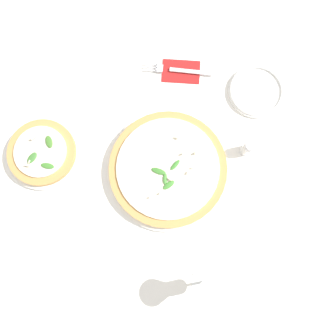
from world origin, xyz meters
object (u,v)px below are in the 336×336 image
(pizza_arugula_main, at_px, (168,169))
(shaker_pepper, at_px, (248,148))
(wine_glass, at_px, (211,289))
(fork, at_px, (178,70))
(side_plate_white, at_px, (256,91))
(pizza_personal_side, at_px, (42,153))

(pizza_arugula_main, xyz_separation_m, shaker_pepper, (-0.21, -0.10, 0.02))
(pizza_arugula_main, relative_size, wine_glass, 2.19)
(wine_glass, relative_size, shaker_pepper, 2.42)
(fork, height_order, side_plate_white, side_plate_white)
(wine_glass, xyz_separation_m, fork, (0.20, -0.59, -0.10))
(pizza_arugula_main, distance_m, shaker_pepper, 0.23)
(side_plate_white, distance_m, shaker_pepper, 0.19)
(fork, relative_size, shaker_pepper, 3.18)
(pizza_personal_side, relative_size, shaker_pepper, 3.19)
(pizza_arugula_main, bearing_deg, pizza_personal_side, 4.60)
(pizza_arugula_main, xyz_separation_m, fork, (0.03, -0.31, -0.01))
(pizza_arugula_main, distance_m, wine_glass, 0.34)
(fork, bearing_deg, side_plate_white, 170.12)
(pizza_arugula_main, xyz_separation_m, side_plate_white, (-0.21, -0.29, -0.01))
(pizza_arugula_main, xyz_separation_m, pizza_personal_side, (0.36, 0.03, -0.00))
(shaker_pepper, bearing_deg, wine_glass, 83.51)
(wine_glass, distance_m, shaker_pepper, 0.39)
(fork, height_order, shaker_pepper, shaker_pepper)
(shaker_pepper, bearing_deg, fork, -39.89)
(pizza_personal_side, xyz_separation_m, fork, (-0.33, -0.33, -0.01))
(side_plate_white, bearing_deg, pizza_arugula_main, 53.98)
(wine_glass, height_order, shaker_pepper, wine_glass)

